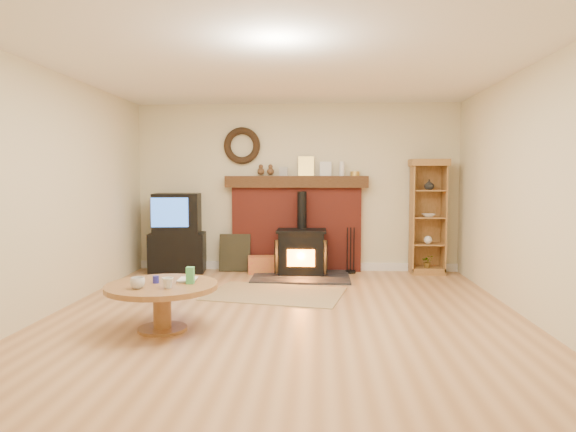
# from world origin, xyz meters

# --- Properties ---
(ground) EXTENTS (5.50, 5.50, 0.00)m
(ground) POSITION_xyz_m (0.00, 0.00, 0.00)
(ground) COLOR #AA7547
(ground) RESTS_ON ground
(room_shell) EXTENTS (5.02, 5.52, 2.61)m
(room_shell) POSITION_xyz_m (-0.02, 0.09, 1.72)
(room_shell) COLOR beige
(room_shell) RESTS_ON ground
(chimney_breast) EXTENTS (2.20, 0.22, 1.78)m
(chimney_breast) POSITION_xyz_m (0.00, 2.67, 0.80)
(chimney_breast) COLOR maroon
(chimney_breast) RESTS_ON ground
(wood_stove) EXTENTS (1.40, 1.00, 1.25)m
(wood_stove) POSITION_xyz_m (0.09, 2.27, 0.33)
(wood_stove) COLOR black
(wood_stove) RESTS_ON ground
(area_rug) EXTENTS (1.83, 1.43, 0.01)m
(area_rug) POSITION_xyz_m (-0.19, 1.02, 0.01)
(area_rug) COLOR brown
(area_rug) RESTS_ON ground
(tv_unit) EXTENTS (0.89, 0.66, 1.21)m
(tv_unit) POSITION_xyz_m (-1.83, 2.47, 0.58)
(tv_unit) COLOR black
(tv_unit) RESTS_ON ground
(curio_cabinet) EXTENTS (0.56, 0.40, 1.73)m
(curio_cabinet) POSITION_xyz_m (1.99, 2.55, 0.87)
(curio_cabinet) COLOR brown
(curio_cabinet) RESTS_ON ground
(firelog_box) EXTENTS (0.45, 0.32, 0.26)m
(firelog_box) POSITION_xyz_m (-0.51, 2.40, 0.13)
(firelog_box) COLOR gold
(firelog_box) RESTS_ON ground
(leaning_painting) EXTENTS (0.48, 0.13, 0.58)m
(leaning_painting) POSITION_xyz_m (-0.95, 2.55, 0.29)
(leaning_painting) COLOR black
(leaning_painting) RESTS_ON ground
(fire_tools) EXTENTS (0.16, 0.16, 0.70)m
(fire_tools) POSITION_xyz_m (0.83, 2.50, 0.13)
(fire_tools) COLOR black
(fire_tools) RESTS_ON ground
(coffee_table) EXTENTS (1.06, 1.06, 0.61)m
(coffee_table) POSITION_xyz_m (-1.13, -0.57, 0.37)
(coffee_table) COLOR brown
(coffee_table) RESTS_ON ground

